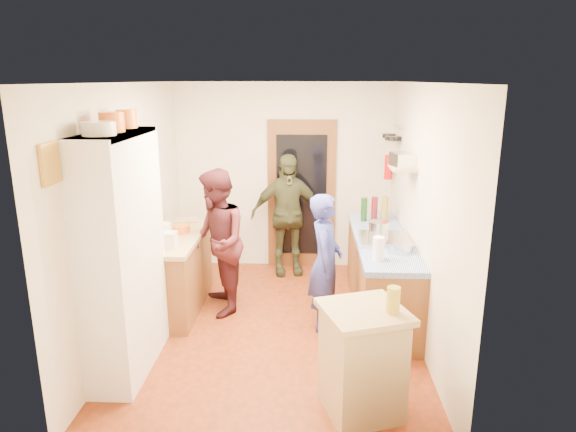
# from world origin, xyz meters

# --- Properties ---
(floor) EXTENTS (3.00, 4.00, 0.02)m
(floor) POSITION_xyz_m (0.00, 0.00, -0.01)
(floor) COLOR maroon
(floor) RESTS_ON ground
(ceiling) EXTENTS (3.00, 4.00, 0.02)m
(ceiling) POSITION_xyz_m (0.00, 0.00, 2.61)
(ceiling) COLOR silver
(ceiling) RESTS_ON ground
(wall_back) EXTENTS (3.00, 0.02, 2.60)m
(wall_back) POSITION_xyz_m (0.00, 2.01, 1.30)
(wall_back) COLOR silver
(wall_back) RESTS_ON ground
(wall_front) EXTENTS (3.00, 0.02, 2.60)m
(wall_front) POSITION_xyz_m (0.00, -2.01, 1.30)
(wall_front) COLOR silver
(wall_front) RESTS_ON ground
(wall_left) EXTENTS (0.02, 4.00, 2.60)m
(wall_left) POSITION_xyz_m (-1.51, 0.00, 1.30)
(wall_left) COLOR silver
(wall_left) RESTS_ON ground
(wall_right) EXTENTS (0.02, 4.00, 2.60)m
(wall_right) POSITION_xyz_m (1.51, 0.00, 1.30)
(wall_right) COLOR silver
(wall_right) RESTS_ON ground
(door_frame) EXTENTS (0.95, 0.06, 2.10)m
(door_frame) POSITION_xyz_m (0.25, 1.97, 1.05)
(door_frame) COLOR brown
(door_frame) RESTS_ON ground
(door_glass) EXTENTS (0.70, 0.02, 1.70)m
(door_glass) POSITION_xyz_m (0.25, 1.94, 1.05)
(door_glass) COLOR black
(door_glass) RESTS_ON door_frame
(hutch_body) EXTENTS (0.40, 1.20, 2.20)m
(hutch_body) POSITION_xyz_m (-1.30, -0.80, 1.10)
(hutch_body) COLOR white
(hutch_body) RESTS_ON ground
(hutch_top_shelf) EXTENTS (0.40, 1.14, 0.04)m
(hutch_top_shelf) POSITION_xyz_m (-1.30, -0.80, 2.18)
(hutch_top_shelf) COLOR white
(hutch_top_shelf) RESTS_ON hutch_body
(plate_stack) EXTENTS (0.26, 0.26, 0.11)m
(plate_stack) POSITION_xyz_m (-1.30, -1.08, 2.25)
(plate_stack) COLOR white
(plate_stack) RESTS_ON hutch_top_shelf
(orange_pot_a) EXTENTS (0.21, 0.21, 0.17)m
(orange_pot_a) POSITION_xyz_m (-1.30, -0.80, 2.28)
(orange_pot_a) COLOR orange
(orange_pot_a) RESTS_ON hutch_top_shelf
(orange_pot_b) EXTENTS (0.19, 0.19, 0.16)m
(orange_pot_b) POSITION_xyz_m (-1.30, -0.44, 2.28)
(orange_pot_b) COLOR orange
(orange_pot_b) RESTS_ON hutch_top_shelf
(left_counter_base) EXTENTS (0.60, 1.40, 0.85)m
(left_counter_base) POSITION_xyz_m (-1.20, 0.45, 0.42)
(left_counter_base) COLOR brown
(left_counter_base) RESTS_ON ground
(left_counter_top) EXTENTS (0.64, 1.44, 0.05)m
(left_counter_top) POSITION_xyz_m (-1.20, 0.45, 0.88)
(left_counter_top) COLOR tan
(left_counter_top) RESTS_ON left_counter_base
(toaster) EXTENTS (0.22, 0.15, 0.17)m
(toaster) POSITION_xyz_m (-1.15, 0.03, 0.98)
(toaster) COLOR white
(toaster) RESTS_ON left_counter_top
(kettle) EXTENTS (0.17, 0.17, 0.19)m
(kettle) POSITION_xyz_m (-1.25, 0.30, 0.99)
(kettle) COLOR white
(kettle) RESTS_ON left_counter_top
(orange_bowl) EXTENTS (0.23, 0.23, 0.09)m
(orange_bowl) POSITION_xyz_m (-1.12, 0.57, 0.94)
(orange_bowl) COLOR orange
(orange_bowl) RESTS_ON left_counter_top
(chopping_board) EXTENTS (0.34, 0.28, 0.02)m
(chopping_board) POSITION_xyz_m (-1.18, 1.06, 0.91)
(chopping_board) COLOR tan
(chopping_board) RESTS_ON left_counter_top
(right_counter_base) EXTENTS (0.60, 2.20, 0.84)m
(right_counter_base) POSITION_xyz_m (1.20, 0.50, 0.42)
(right_counter_base) COLOR brown
(right_counter_base) RESTS_ON ground
(right_counter_top) EXTENTS (0.62, 2.22, 0.06)m
(right_counter_top) POSITION_xyz_m (1.20, 0.50, 0.87)
(right_counter_top) COLOR #0A2EA1
(right_counter_top) RESTS_ON right_counter_base
(hob) EXTENTS (0.55, 0.58, 0.04)m
(hob) POSITION_xyz_m (1.20, 0.36, 0.92)
(hob) COLOR silver
(hob) RESTS_ON right_counter_top
(pot_on_hob) EXTENTS (0.22, 0.22, 0.14)m
(pot_on_hob) POSITION_xyz_m (1.15, 0.49, 1.01)
(pot_on_hob) COLOR silver
(pot_on_hob) RESTS_ON hob
(bottle_a) EXTENTS (0.09, 0.09, 0.30)m
(bottle_a) POSITION_xyz_m (1.05, 1.17, 1.05)
(bottle_a) COLOR #143F14
(bottle_a) RESTS_ON right_counter_top
(bottle_b) EXTENTS (0.10, 0.10, 0.31)m
(bottle_b) POSITION_xyz_m (1.18, 1.18, 1.06)
(bottle_b) COLOR #591419
(bottle_b) RESTS_ON right_counter_top
(bottle_c) EXTENTS (0.09, 0.09, 0.32)m
(bottle_c) POSITION_xyz_m (1.31, 1.17, 1.06)
(bottle_c) COLOR olive
(bottle_c) RESTS_ON right_counter_top
(paper_towel) EXTENTS (0.12, 0.12, 0.24)m
(paper_towel) POSITION_xyz_m (1.05, -0.28, 1.02)
(paper_towel) COLOR white
(paper_towel) RESTS_ON right_counter_top
(mixing_bowl) EXTENTS (0.31, 0.31, 0.10)m
(mixing_bowl) POSITION_xyz_m (1.30, -0.00, 0.95)
(mixing_bowl) COLOR silver
(mixing_bowl) RESTS_ON right_counter_top
(island_base) EXTENTS (0.70, 0.70, 0.86)m
(island_base) POSITION_xyz_m (0.80, -1.42, 0.43)
(island_base) COLOR tan
(island_base) RESTS_ON ground
(island_top) EXTENTS (0.79, 0.79, 0.05)m
(island_top) POSITION_xyz_m (0.80, -1.42, 0.89)
(island_top) COLOR tan
(island_top) RESTS_ON island_base
(cutting_board) EXTENTS (0.42, 0.38, 0.02)m
(cutting_board) POSITION_xyz_m (0.74, -1.39, 0.90)
(cutting_board) COLOR white
(cutting_board) RESTS_ON island_top
(oil_jar) EXTENTS (0.13, 0.13, 0.21)m
(oil_jar) POSITION_xyz_m (1.01, -1.47, 1.01)
(oil_jar) COLOR #AD9E2D
(oil_jar) RESTS_ON island_top
(pan_rail) EXTENTS (0.02, 0.65, 0.02)m
(pan_rail) POSITION_xyz_m (1.46, 1.52, 2.05)
(pan_rail) COLOR silver
(pan_rail) RESTS_ON wall_right
(pan_hang_a) EXTENTS (0.18, 0.18, 0.05)m
(pan_hang_a) POSITION_xyz_m (1.40, 1.35, 1.92)
(pan_hang_a) COLOR black
(pan_hang_a) RESTS_ON pan_rail
(pan_hang_b) EXTENTS (0.16, 0.16, 0.05)m
(pan_hang_b) POSITION_xyz_m (1.40, 1.55, 1.90)
(pan_hang_b) COLOR black
(pan_hang_b) RESTS_ON pan_rail
(pan_hang_c) EXTENTS (0.17, 0.17, 0.05)m
(pan_hang_c) POSITION_xyz_m (1.40, 1.75, 1.91)
(pan_hang_c) COLOR black
(pan_hang_c) RESTS_ON pan_rail
(wall_shelf) EXTENTS (0.26, 0.42, 0.03)m
(wall_shelf) POSITION_xyz_m (1.37, 0.45, 1.70)
(wall_shelf) COLOR tan
(wall_shelf) RESTS_ON wall_right
(radio) EXTENTS (0.27, 0.33, 0.15)m
(radio) POSITION_xyz_m (1.37, 0.45, 1.79)
(radio) COLOR silver
(radio) RESTS_ON wall_shelf
(ext_bracket) EXTENTS (0.06, 0.10, 0.04)m
(ext_bracket) POSITION_xyz_m (1.47, 1.70, 1.45)
(ext_bracket) COLOR black
(ext_bracket) RESTS_ON wall_right
(fire_extinguisher) EXTENTS (0.11, 0.11, 0.32)m
(fire_extinguisher) POSITION_xyz_m (1.41, 1.70, 1.50)
(fire_extinguisher) COLOR red
(fire_extinguisher) RESTS_ON wall_right
(picture_frame) EXTENTS (0.03, 0.25, 0.30)m
(picture_frame) POSITION_xyz_m (-1.48, -1.55, 2.05)
(picture_frame) COLOR gold
(picture_frame) RESTS_ON wall_left
(person_hob) EXTENTS (0.41, 0.57, 1.49)m
(person_hob) POSITION_xyz_m (0.57, 0.04, 0.74)
(person_hob) COLOR navy
(person_hob) RESTS_ON ground
(person_left) EXTENTS (0.84, 0.96, 1.68)m
(person_left) POSITION_xyz_m (-0.67, 0.45, 0.84)
(person_left) COLOR #42181D
(person_left) RESTS_ON ground
(person_back) EXTENTS (1.05, 0.61, 1.68)m
(person_back) POSITION_xyz_m (0.07, 1.67, 0.84)
(person_back) COLOR #383B23
(person_back) RESTS_ON ground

